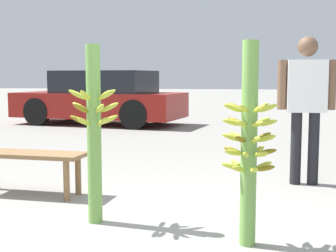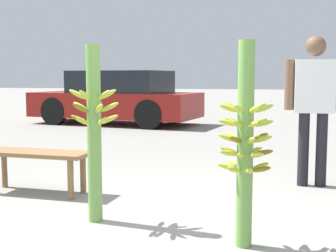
{
  "view_description": "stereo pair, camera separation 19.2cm",
  "coord_description": "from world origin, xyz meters",
  "px_view_note": "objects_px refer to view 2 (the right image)",
  "views": [
    {
      "loc": [
        0.62,
        -3.18,
        1.2
      ],
      "look_at": [
        -0.01,
        0.61,
        0.79
      ],
      "focal_mm": 50.0,
      "sensor_mm": 36.0,
      "label": 1
    },
    {
      "loc": [
        0.81,
        -3.14,
        1.2
      ],
      "look_at": [
        -0.01,
        0.61,
        0.79
      ],
      "focal_mm": 50.0,
      "sensor_mm": 36.0,
      "label": 2
    }
  ],
  "objects_px": {
    "banana_stalk_left": "(94,130)",
    "vendor_person": "(314,98)",
    "banana_stalk_center": "(245,143)",
    "parked_car": "(117,98)",
    "market_bench": "(35,158)"
  },
  "relations": [
    {
      "from": "banana_stalk_left",
      "to": "banana_stalk_center",
      "type": "xyz_separation_m",
      "value": [
        1.23,
        -0.32,
        -0.03
      ]
    },
    {
      "from": "banana_stalk_center",
      "to": "market_bench",
      "type": "relative_size",
      "value": 1.24
    },
    {
      "from": "vendor_person",
      "to": "banana_stalk_center",
      "type": "bearing_deg",
      "value": 69.91
    },
    {
      "from": "banana_stalk_left",
      "to": "vendor_person",
      "type": "xyz_separation_m",
      "value": [
        1.86,
        1.68,
        0.21
      ]
    },
    {
      "from": "banana_stalk_left",
      "to": "parked_car",
      "type": "xyz_separation_m",
      "value": [
        -2.33,
        7.57,
        -0.11
      ]
    },
    {
      "from": "banana_stalk_center",
      "to": "vendor_person",
      "type": "distance_m",
      "value": 2.11
    },
    {
      "from": "banana_stalk_center",
      "to": "market_bench",
      "type": "xyz_separation_m",
      "value": [
        -2.17,
        1.07,
        -0.37
      ]
    },
    {
      "from": "banana_stalk_left",
      "to": "vendor_person",
      "type": "relative_size",
      "value": 0.89
    },
    {
      "from": "banana_stalk_left",
      "to": "vendor_person",
      "type": "height_order",
      "value": "vendor_person"
    },
    {
      "from": "banana_stalk_left",
      "to": "vendor_person",
      "type": "bearing_deg",
      "value": 42.18
    },
    {
      "from": "banana_stalk_left",
      "to": "parked_car",
      "type": "height_order",
      "value": "banana_stalk_left"
    },
    {
      "from": "market_bench",
      "to": "vendor_person",
      "type": "bearing_deg",
      "value": 22.45
    },
    {
      "from": "banana_stalk_center",
      "to": "parked_car",
      "type": "xyz_separation_m",
      "value": [
        -3.56,
        7.89,
        -0.09
      ]
    },
    {
      "from": "vendor_person",
      "to": "parked_car",
      "type": "relative_size",
      "value": 0.37
    },
    {
      "from": "market_bench",
      "to": "parked_car",
      "type": "relative_size",
      "value": 0.27
    }
  ]
}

